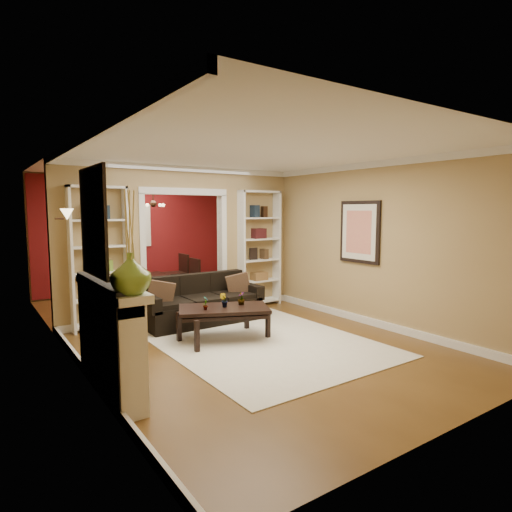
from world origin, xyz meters
TOP-DOWN VIEW (x-y plane):
  - floor at (0.00, 0.00)m, footprint 8.00×8.00m
  - ceiling at (0.00, 0.00)m, footprint 8.00×8.00m
  - wall_back at (0.00, 4.00)m, footprint 8.00×0.00m
  - wall_front at (0.00, -4.00)m, footprint 8.00×0.00m
  - wall_left at (-2.25, 0.00)m, footprint 0.00×8.00m
  - wall_right at (2.25, 0.00)m, footprint 0.00×8.00m
  - partition_wall at (0.00, 1.20)m, footprint 4.50×0.15m
  - red_back_panel at (0.00, 3.97)m, footprint 4.44×0.04m
  - dining_window at (0.00, 3.93)m, footprint 0.78×0.03m
  - area_rug at (0.19, -0.85)m, footprint 2.76×3.84m
  - sofa at (-0.04, 0.45)m, footprint 2.06×0.89m
  - pillow_left at (-0.77, 0.43)m, footprint 0.43×0.23m
  - pillow_right at (0.69, 0.43)m, footprint 0.41×0.26m
  - coffee_table at (-0.21, -0.60)m, footprint 1.48×1.18m
  - plant_left at (-0.51, -0.60)m, footprint 0.12×0.14m
  - plant_center at (-0.21, -0.60)m, footprint 0.15×0.14m
  - plant_right at (0.10, -0.60)m, footprint 0.13×0.13m
  - bookshelf_left at (-1.55, 1.03)m, footprint 0.90×0.30m
  - bookshelf_right at (1.55, 1.03)m, footprint 0.90×0.30m
  - fireplace at (-2.09, -1.50)m, footprint 0.32×1.70m
  - vase at (-2.09, -2.20)m, footprint 0.40×0.40m
  - mirror at (-2.23, -1.50)m, footprint 0.03×0.95m
  - wall_sconce at (-2.15, 0.55)m, footprint 0.18×0.18m
  - framed_art at (2.21, -1.00)m, footprint 0.04×0.85m
  - dining_table at (-0.01, 2.66)m, footprint 1.45×0.81m
  - dining_chair_nw at (-0.56, 2.36)m, footprint 0.39×0.39m
  - dining_chair_ne at (0.54, 2.36)m, footprint 0.56×0.56m
  - dining_chair_sw at (-0.56, 2.96)m, footprint 0.57×0.57m
  - dining_chair_se at (0.54, 2.96)m, footprint 0.51×0.51m
  - chandelier at (0.00, 2.70)m, footprint 0.50×0.50m

SIDE VIEW (x-z plane):
  - floor at x=0.00m, z-range 0.00..0.00m
  - area_rug at x=0.19m, z-range 0.00..0.01m
  - coffee_table at x=-0.21m, z-range 0.00..0.49m
  - dining_table at x=-0.01m, z-range 0.00..0.51m
  - dining_chair_nw at x=-0.56m, z-range 0.00..0.76m
  - sofa at x=-0.04m, z-range 0.00..0.81m
  - dining_chair_ne at x=0.54m, z-range 0.00..0.90m
  - dining_chair_sw at x=-0.56m, z-range 0.00..0.95m
  - dining_chair_se at x=0.54m, z-range 0.00..0.95m
  - fireplace at x=-2.09m, z-range 0.00..1.16m
  - plant_right at x=0.10m, z-range 0.49..0.69m
  - pillow_right at x=0.69m, z-range 0.39..0.79m
  - plant_center at x=-0.21m, z-range 0.49..0.70m
  - pillow_left at x=-0.77m, z-range 0.39..0.80m
  - plant_left at x=-0.51m, z-range 0.49..0.71m
  - bookshelf_left at x=-1.55m, z-range 0.00..2.30m
  - bookshelf_right at x=1.55m, z-range 0.00..2.30m
  - red_back_panel at x=0.00m, z-range 0.00..2.64m
  - vase at x=-2.09m, z-range 1.16..1.54m
  - wall_back at x=0.00m, z-range -2.65..5.35m
  - wall_front at x=0.00m, z-range -2.65..5.35m
  - wall_left at x=-2.25m, z-range -2.65..5.35m
  - wall_right at x=2.25m, z-range -2.65..5.35m
  - partition_wall at x=0.00m, z-range 0.00..2.70m
  - dining_window at x=0.00m, z-range 1.06..2.04m
  - framed_art at x=2.21m, z-range 1.02..2.08m
  - mirror at x=-2.23m, z-range 1.25..2.35m
  - wall_sconce at x=-2.15m, z-range 1.72..1.94m
  - chandelier at x=0.00m, z-range 1.87..2.17m
  - ceiling at x=0.00m, z-range 2.70..2.70m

